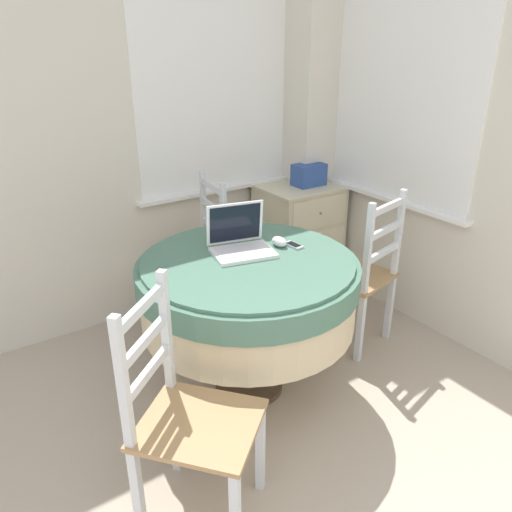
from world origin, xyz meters
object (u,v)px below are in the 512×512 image
object	(u,v)px
corner_cabinet	(298,236)
storage_box	(309,175)
dining_chair_near_right_window	(358,275)
cell_phone	(293,245)
dining_chair_near_back_window	(194,258)
laptop	(240,242)
computer_mouse	(279,242)
dining_chair_camera_near	(187,419)
round_dining_table	(248,288)

from	to	relation	value
corner_cabinet	storage_box	xyz separation A→B (m)	(0.05, -0.03, 0.46)
dining_chair_near_right_window	corner_cabinet	xyz separation A→B (m)	(0.20, 0.81, -0.07)
storage_box	corner_cabinet	bearing A→B (deg)	147.97
storage_box	cell_phone	bearing A→B (deg)	-133.89
dining_chair_near_right_window	corner_cabinet	world-z (taller)	dining_chair_near_right_window
dining_chair_near_back_window	corner_cabinet	xyz separation A→B (m)	(0.89, 0.05, -0.07)
laptop	storage_box	size ratio (longest dim) A/B	1.56
laptop	computer_mouse	xyz separation A→B (m)	(0.20, -0.05, -0.03)
corner_cabinet	computer_mouse	bearing A→B (deg)	-134.71
cell_phone	dining_chair_camera_near	size ratio (longest dim) A/B	0.12
round_dining_table	laptop	world-z (taller)	laptop
cell_phone	round_dining_table	bearing A→B (deg)	-179.73
computer_mouse	dining_chair_near_back_window	distance (m)	0.80
cell_phone	laptop	bearing A→B (deg)	159.21
cell_phone	corner_cabinet	size ratio (longest dim) A/B	0.15
round_dining_table	laptop	bearing A→B (deg)	78.12
cell_phone	dining_chair_near_right_window	xyz separation A→B (m)	(0.51, 0.01, -0.31)
laptop	corner_cabinet	distance (m)	1.28
laptop	corner_cabinet	xyz separation A→B (m)	(0.97, 0.72, -0.42)
corner_cabinet	dining_chair_camera_near	bearing A→B (deg)	-140.39
cell_phone	dining_chair_near_right_window	bearing A→B (deg)	1.25
cell_phone	storage_box	size ratio (longest dim) A/B	0.51
cell_phone	dining_chair_camera_near	distance (m)	1.05
corner_cabinet	cell_phone	bearing A→B (deg)	-130.92
dining_chair_near_back_window	storage_box	xyz separation A→B (m)	(0.94, 0.02, 0.39)
computer_mouse	storage_box	world-z (taller)	storage_box
dining_chair_near_right_window	corner_cabinet	bearing A→B (deg)	75.83
laptop	storage_box	xyz separation A→B (m)	(1.02, 0.69, 0.04)
round_dining_table	dining_chair_near_back_window	distance (m)	0.79
cell_phone	dining_chair_near_back_window	distance (m)	0.85
dining_chair_camera_near	corner_cabinet	xyz separation A→B (m)	(1.59, 1.32, -0.07)
corner_cabinet	storage_box	size ratio (longest dim) A/B	3.52
cell_phone	corner_cabinet	xyz separation A→B (m)	(0.71, 0.82, -0.38)
dining_chair_near_back_window	cell_phone	bearing A→B (deg)	-77.12
dining_chair_near_right_window	storage_box	bearing A→B (deg)	72.00
dining_chair_near_back_window	storage_box	bearing A→B (deg)	1.42
dining_chair_near_right_window	dining_chair_camera_near	bearing A→B (deg)	-159.95
laptop	corner_cabinet	world-z (taller)	laptop
computer_mouse	round_dining_table	bearing A→B (deg)	-168.52
computer_mouse	corner_cabinet	bearing A→B (deg)	45.29
dining_chair_near_back_window	dining_chair_near_right_window	distance (m)	1.02
computer_mouse	storage_box	size ratio (longest dim) A/B	0.44
laptop	dining_chair_near_back_window	bearing A→B (deg)	83.02
corner_cabinet	dining_chair_near_right_window	bearing A→B (deg)	-104.17
laptop	dining_chair_camera_near	size ratio (longest dim) A/B	0.35
laptop	round_dining_table	bearing A→B (deg)	-101.88
dining_chair_near_back_window	dining_chair_camera_near	distance (m)	1.44
round_dining_table	cell_phone	distance (m)	0.32
computer_mouse	cell_phone	world-z (taller)	computer_mouse
round_dining_table	dining_chair_camera_near	bearing A→B (deg)	-140.56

